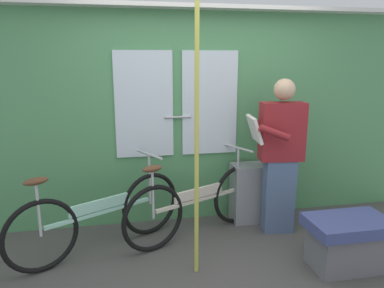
% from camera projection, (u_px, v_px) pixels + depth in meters
% --- Properties ---
extents(ground_plane, '(6.03, 4.12, 0.04)m').
position_uv_depth(ground_plane, '(225.00, 280.00, 3.02)').
color(ground_plane, '#474442').
extents(train_door_wall, '(5.03, 0.28, 2.29)m').
position_uv_depth(train_door_wall, '(195.00, 113.00, 3.94)').
color(train_door_wall, '#4C8C56').
rests_on(train_door_wall, ground_plane).
extents(bicycle_near_door, '(1.54, 0.90, 0.86)m').
position_uv_depth(bicycle_near_door, '(100.00, 216.00, 3.38)').
color(bicycle_near_door, black).
rests_on(bicycle_near_door, ground_plane).
extents(bicycle_leaning_behind, '(1.56, 0.81, 0.86)m').
position_uv_depth(bicycle_leaning_behind, '(198.00, 203.00, 3.68)').
color(bicycle_leaning_behind, black).
rests_on(bicycle_leaning_behind, ground_plane).
extents(passenger_reading_newspaper, '(0.58, 0.49, 1.58)m').
position_uv_depth(passenger_reading_newspaper, '(280.00, 154.00, 3.68)').
color(passenger_reading_newspaper, slate).
rests_on(passenger_reading_newspaper, ground_plane).
extents(trash_bin_by_wall, '(0.35, 0.28, 0.65)m').
position_uv_depth(trash_bin_by_wall, '(248.00, 193.00, 4.04)').
color(trash_bin_by_wall, gray).
rests_on(trash_bin_by_wall, ground_plane).
extents(handrail_pole, '(0.04, 0.04, 2.25)m').
position_uv_depth(handrail_pole, '(197.00, 143.00, 2.87)').
color(handrail_pole, '#C6C14C').
rests_on(handrail_pole, ground_plane).
extents(bench_seat_corner, '(0.70, 0.44, 0.45)m').
position_uv_depth(bench_seat_corner, '(348.00, 242.00, 3.13)').
color(bench_seat_corner, '#3D477F').
rests_on(bench_seat_corner, ground_plane).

